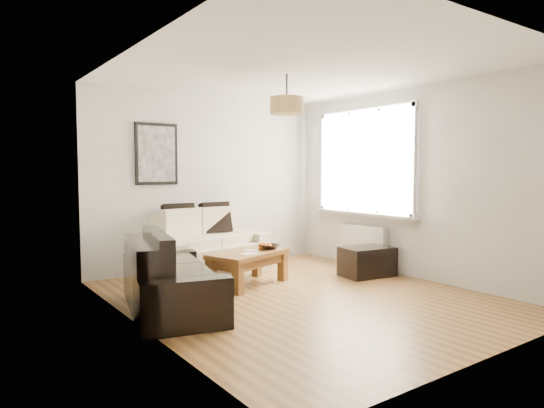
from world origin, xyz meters
TOP-DOWN VIEW (x-y plane):
  - floor at (0.00, 0.00)m, footprint 4.50×4.50m
  - ceiling at (0.00, 0.00)m, footprint 3.80×4.50m
  - wall_back at (0.00, 2.25)m, footprint 3.80×0.04m
  - wall_front at (0.00, -2.25)m, footprint 3.80×0.04m
  - wall_left at (-1.90, 0.00)m, footprint 0.04×4.50m
  - wall_right at (1.90, 0.00)m, footprint 0.04×4.50m
  - window_bay at (1.86, 0.80)m, footprint 0.14×1.90m
  - radiator at (1.82, 0.80)m, footprint 0.10×0.90m
  - poster at (-0.85, 2.22)m, footprint 0.62×0.04m
  - pendant_shade at (0.00, 0.30)m, footprint 0.40×0.40m
  - loveseat_cream at (-0.32, 1.78)m, footprint 1.88×1.25m
  - sofa_leather at (-1.43, 0.42)m, footprint 1.23×1.88m
  - coffee_table at (-0.18, 0.87)m, footprint 1.18×0.87m
  - ottoman at (1.45, 0.35)m, footprint 0.77×0.55m
  - cushion_left at (-0.62, 1.99)m, footprint 0.46×0.16m
  - cushion_right at (-0.04, 1.99)m, footprint 0.46×0.16m
  - fruit_bowl at (0.16, 0.88)m, footprint 0.31×0.31m
  - orange_a at (0.11, 0.92)m, footprint 0.10×0.10m
  - orange_b at (0.17, 0.91)m, footprint 0.10×0.10m
  - orange_c at (0.08, 0.95)m, footprint 0.11×0.11m
  - papers at (-0.26, 0.72)m, footprint 0.21×0.15m

SIDE VIEW (x-z plane):
  - floor at x=0.00m, z-range 0.00..0.00m
  - ottoman at x=1.45m, z-range 0.00..0.41m
  - coffee_table at x=-0.18m, z-range 0.00..0.43m
  - sofa_leather at x=-1.43m, z-range 0.00..0.75m
  - radiator at x=1.82m, z-range 0.12..0.64m
  - loveseat_cream at x=-0.32m, z-range 0.00..0.86m
  - papers at x=-0.26m, z-range 0.43..0.44m
  - fruit_bowl at x=0.16m, z-range 0.43..0.49m
  - orange_a at x=0.11m, z-range 0.43..0.51m
  - orange_b at x=0.17m, z-range 0.43..0.51m
  - orange_c at x=0.08m, z-range 0.43..0.52m
  - cushion_right at x=-0.04m, z-range 0.54..1.00m
  - cushion_left at x=-0.62m, z-range 0.54..1.00m
  - wall_back at x=0.00m, z-range 0.00..2.60m
  - wall_front at x=0.00m, z-range 0.00..2.60m
  - wall_left at x=-1.90m, z-range 0.00..2.60m
  - wall_right at x=1.90m, z-range 0.00..2.60m
  - window_bay at x=1.86m, z-range 0.80..2.40m
  - poster at x=-0.85m, z-range 1.26..2.13m
  - pendant_shade at x=0.00m, z-range 2.13..2.33m
  - ceiling at x=0.00m, z-range 2.60..2.60m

